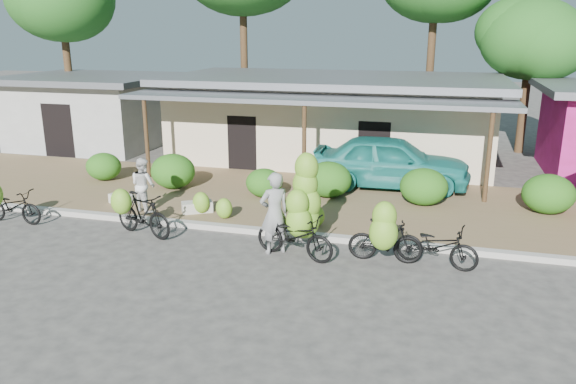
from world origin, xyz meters
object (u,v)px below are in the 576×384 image
(bike_center, at_px, (299,219))
(vendor, at_px, (275,213))
(bike_far_left, at_px, (9,204))
(sack_far, at_px, (122,199))
(sack_near, at_px, (197,207))
(tree_near_right, at_px, (527,36))
(bike_right, at_px, (385,236))
(teal_van, at_px, (391,162))
(bystander, at_px, (143,185))
(bike_left, at_px, (141,213))
(bike_far_right, at_px, (437,245))

(bike_center, distance_m, vendor, 0.60)
(bike_center, xyz_separation_m, vendor, (-0.58, -0.08, 0.13))
(bike_far_left, relative_size, sack_far, 2.42)
(bike_center, bearing_deg, sack_near, 76.11)
(tree_near_right, distance_m, bike_right, 14.98)
(bike_far_left, bearing_deg, teal_van, -56.47)
(bike_center, bearing_deg, vendor, 113.58)
(sack_far, xyz_separation_m, teal_van, (7.53, 3.93, 0.72))
(bike_right, distance_m, sack_near, 5.88)
(bike_far_left, distance_m, teal_van, 11.39)
(sack_near, height_order, bystander, bystander)
(bike_center, relative_size, sack_far, 3.19)
(sack_far, bearing_deg, bike_center, -19.36)
(bike_far_left, relative_size, vendor, 0.92)
(teal_van, bearing_deg, tree_near_right, -33.80)
(tree_near_right, relative_size, sack_far, 8.57)
(vendor, bearing_deg, bike_left, -37.71)
(bike_right, bearing_deg, tree_near_right, -17.64)
(sack_near, xyz_separation_m, vendor, (2.90, -2.03, 0.72))
(tree_near_right, height_order, bike_right, tree_near_right)
(bike_far_right, relative_size, teal_van, 0.39)
(bike_center, bearing_deg, sack_far, 85.96)
(bike_far_left, bearing_deg, bystander, -60.80)
(tree_near_right, xyz_separation_m, bike_far_right, (-3.04, -13.51, -4.34))
(bike_left, height_order, bike_far_right, bike_left)
(bike_left, height_order, bike_right, bike_right)
(bike_far_right, distance_m, teal_van, 6.13)
(bike_far_left, xyz_separation_m, vendor, (7.52, -0.06, 0.43))
(tree_near_right, xyz_separation_m, teal_van, (-4.63, -7.61, -3.85))
(bike_far_right, distance_m, bystander, 8.24)
(bike_far_right, xyz_separation_m, sack_far, (-9.12, 1.97, -0.23))
(bike_far_left, bearing_deg, sack_far, -43.38)
(sack_near, bearing_deg, sack_far, 176.41)
(bike_far_left, xyz_separation_m, sack_far, (2.11, 2.13, -0.30))
(tree_near_right, distance_m, vendor, 15.77)
(bike_far_right, relative_size, sack_far, 2.61)
(bike_far_left, distance_m, sack_far, 3.01)
(bike_right, height_order, sack_far, bike_right)
(bike_far_left, xyz_separation_m, bike_left, (3.91, 0.10, 0.07))
(bike_right, height_order, vendor, vendor)
(bike_right, height_order, bystander, bystander)
(sack_near, height_order, sack_far, sack_near)
(teal_van, bearing_deg, bystander, 121.59)
(bike_center, bearing_deg, bike_left, 104.34)
(bike_far_left, xyz_separation_m, bike_center, (8.09, 0.03, 0.30))
(tree_near_right, bearing_deg, bike_center, -114.34)
(bike_far_left, bearing_deg, vendor, -89.04)
(bike_left, bearing_deg, bike_right, -73.53)
(bystander, distance_m, teal_van, 7.85)
(bike_center, distance_m, sack_far, 6.37)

